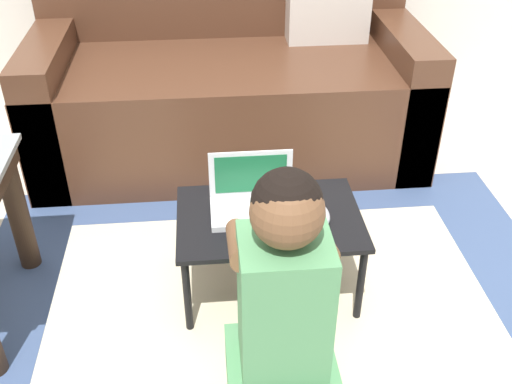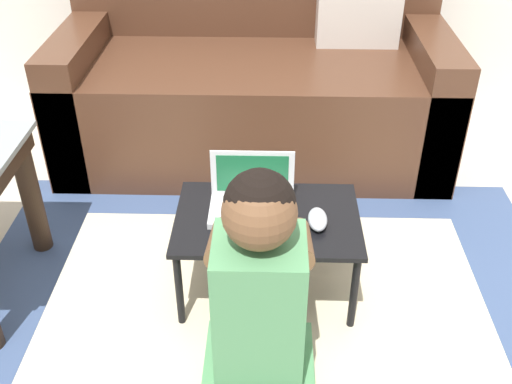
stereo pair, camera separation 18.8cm
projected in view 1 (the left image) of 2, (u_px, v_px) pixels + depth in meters
ground_plane at (253, 341)px, 1.84m from camera, size 16.00×16.00×0.00m
area_rug at (276, 336)px, 1.85m from camera, size 2.00×1.74×0.01m
couch at (231, 85)px, 2.69m from camera, size 1.66×0.81×0.87m
laptop_desk at (269, 224)px, 1.89m from camera, size 0.58×0.39×0.30m
laptop at (252, 202)px, 1.88m from camera, size 0.27×0.17×0.18m
computer_mouse at (320, 215)px, 1.85m from camera, size 0.06×0.11×0.04m
person_seated at (283, 312)px, 1.48m from camera, size 0.29×0.38×0.74m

